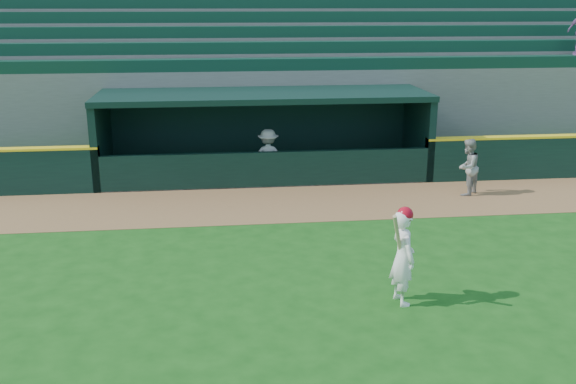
# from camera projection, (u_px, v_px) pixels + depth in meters

# --- Properties ---
(ground) EXTENTS (120.00, 120.00, 0.00)m
(ground) POSITION_uv_depth(u_px,v_px,m) (298.00, 286.00, 11.60)
(ground) COLOR #174C13
(ground) RESTS_ON ground
(warning_track) EXTENTS (40.00, 3.00, 0.01)m
(warning_track) POSITION_uv_depth(u_px,v_px,m) (273.00, 204.00, 16.26)
(warning_track) COLOR olive
(warning_track) RESTS_ON ground
(dugout_player_front) EXTENTS (0.93, 0.92, 1.51)m
(dugout_player_front) POSITION_uv_depth(u_px,v_px,m) (468.00, 167.00, 16.87)
(dugout_player_front) COLOR gray
(dugout_player_front) RESTS_ON ground
(dugout_player_inside) EXTENTS (1.05, 0.67, 1.55)m
(dugout_player_inside) POSITION_uv_depth(u_px,v_px,m) (268.00, 156.00, 17.96)
(dugout_player_inside) COLOR #A3A39D
(dugout_player_inside) RESTS_ON ground
(dugout) EXTENTS (9.40, 2.80, 2.46)m
(dugout) POSITION_uv_depth(u_px,v_px,m) (263.00, 129.00, 18.83)
(dugout) COLOR slate
(dugout) RESTS_ON ground
(stands) EXTENTS (34.50, 6.25, 7.62)m
(stands) POSITION_uv_depth(u_px,v_px,m) (253.00, 76.00, 22.89)
(stands) COLOR slate
(stands) RESTS_ON ground
(batter_at_plate) EXTENTS (0.58, 0.78, 1.73)m
(batter_at_plate) POSITION_uv_depth(u_px,v_px,m) (403.00, 255.00, 10.73)
(batter_at_plate) COLOR white
(batter_at_plate) RESTS_ON ground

